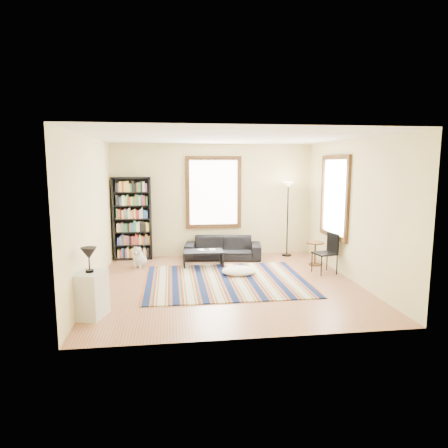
{
  "coord_description": "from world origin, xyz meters",
  "views": [
    {
      "loc": [
        -1.07,
        -7.45,
        2.32
      ],
      "look_at": [
        0.0,
        0.5,
        1.1
      ],
      "focal_mm": 32.0,
      "sensor_mm": 36.0,
      "label": 1
    }
  ],
  "objects": [
    {
      "name": "ceiling",
      "position": [
        0.0,
        0.0,
        2.85
      ],
      "size": [
        5.0,
        5.0,
        0.1
      ],
      "primitive_type": "cube",
      "color": "white",
      "rests_on": "floor"
    },
    {
      "name": "window_back",
      "position": [
        0.0,
        2.47,
        1.6
      ],
      "size": [
        1.2,
        0.06,
        1.6
      ],
      "primitive_type": "cube",
      "color": "white",
      "rests_on": "wall_back"
    },
    {
      "name": "bookshelf",
      "position": [
        -1.99,
        2.32,
        1.0
      ],
      "size": [
        0.9,
        0.3,
        2.0
      ],
      "primitive_type": "cube",
      "color": "black",
      "rests_on": "floor"
    },
    {
      "name": "wall_front",
      "position": [
        0.0,
        -2.55,
        1.4
      ],
      "size": [
        5.0,
        0.1,
        2.8
      ],
      "primitive_type": "cube",
      "color": "beige",
      "rests_on": "floor"
    },
    {
      "name": "side_table",
      "position": [
        2.2,
        1.14,
        0.27
      ],
      "size": [
        0.52,
        0.52,
        0.54
      ],
      "primitive_type": "cylinder",
      "rotation": [
        0.0,
        0.0,
        0.38
      ],
      "color": "#492B12",
      "rests_on": "floor"
    },
    {
      "name": "floor_lamp",
      "position": [
        1.83,
        2.15,
        0.93
      ],
      "size": [
        0.33,
        0.33,
        1.86
      ],
      "primitive_type": null,
      "rotation": [
        0.0,
        0.0,
        -0.12
      ],
      "color": "black",
      "rests_on": "floor"
    },
    {
      "name": "wall_right",
      "position": [
        2.55,
        0.0,
        1.4
      ],
      "size": [
        0.1,
        5.0,
        2.8
      ],
      "primitive_type": "cube",
      "color": "beige",
      "rests_on": "floor"
    },
    {
      "name": "wall_back",
      "position": [
        0.0,
        2.55,
        1.4
      ],
      "size": [
        5.0,
        0.1,
        2.8
      ],
      "primitive_type": "cube",
      "color": "beige",
      "rests_on": "floor"
    },
    {
      "name": "dog",
      "position": [
        -1.79,
        1.49,
        0.25
      ],
      "size": [
        0.48,
        0.57,
        0.5
      ],
      "primitive_type": null,
      "rotation": [
        0.0,
        0.0,
        -0.28
      ],
      "color": "silver",
      "rests_on": "floor"
    },
    {
      "name": "table_lamp",
      "position": [
        -2.3,
        -1.41,
        0.89
      ],
      "size": [
        0.26,
        0.26,
        0.38
      ],
      "primitive_type": null,
      "rotation": [
        0.0,
        0.0,
        0.1
      ],
      "color": "black",
      "rests_on": "white_cabinet"
    },
    {
      "name": "sofa",
      "position": [
        0.18,
        2.05,
        0.27
      ],
      "size": [
        1.94,
        1.0,
        0.54
      ],
      "primitive_type": "imported",
      "rotation": [
        0.0,
        0.0,
        -0.16
      ],
      "color": "black",
      "rests_on": "floor"
    },
    {
      "name": "floor_cushion",
      "position": [
        0.33,
        0.55,
        0.09
      ],
      "size": [
        0.89,
        0.79,
        0.18
      ],
      "primitive_type": "ellipsoid",
      "rotation": [
        0.0,
        0.0,
        -0.41
      ],
      "color": "white",
      "rests_on": "floor"
    },
    {
      "name": "folding_chair",
      "position": [
        2.15,
        0.45,
        0.43
      ],
      "size": [
        0.49,
        0.48,
        0.86
      ],
      "primitive_type": "cube",
      "rotation": [
        0.0,
        0.0,
        0.21
      ],
      "color": "black",
      "rests_on": "floor"
    },
    {
      "name": "rug",
      "position": [
        -0.01,
        0.16,
        0.01
      ],
      "size": [
        3.2,
        2.56,
        0.02
      ],
      "primitive_type": "cube",
      "color": "#0D1B42",
      "rests_on": "floor"
    },
    {
      "name": "book_a",
      "position": [
        -0.46,
        1.38,
        0.37
      ],
      "size": [
        0.23,
        0.21,
        0.02
      ],
      "primitive_type": "imported",
      "rotation": [
        0.0,
        0.0,
        0.39
      ],
      "color": "beige",
      "rests_on": "coffee_table"
    },
    {
      "name": "white_cabinet",
      "position": [
        -2.3,
        -1.41,
        0.35
      ],
      "size": [
        0.5,
        0.58,
        0.7
      ],
      "primitive_type": "cube",
      "rotation": [
        0.0,
        0.0,
        -0.27
      ],
      "color": "silver",
      "rests_on": "floor"
    },
    {
      "name": "wall_left",
      "position": [
        -2.55,
        0.0,
        1.4
      ],
      "size": [
        0.1,
        5.0,
        2.8
      ],
      "primitive_type": "cube",
      "color": "beige",
      "rests_on": "floor"
    },
    {
      "name": "book_b",
      "position": [
        -0.21,
        1.43,
        0.37
      ],
      "size": [
        0.2,
        0.15,
        0.01
      ],
      "primitive_type": "imported",
      "rotation": [
        0.0,
        0.0,
        0.07
      ],
      "color": "beige",
      "rests_on": "coffee_table"
    },
    {
      "name": "floor",
      "position": [
        0.0,
        0.0,
        -0.05
      ],
      "size": [
        5.0,
        5.0,
        0.1
      ],
      "primitive_type": "cube",
      "color": "#B17451",
      "rests_on": "ground"
    },
    {
      "name": "window_right",
      "position": [
        2.47,
        0.8,
        1.6
      ],
      "size": [
        0.06,
        1.2,
        1.6
      ],
      "primitive_type": "cube",
      "color": "white",
      "rests_on": "wall_right"
    },
    {
      "name": "coffee_table",
      "position": [
        -0.36,
        1.38,
        0.18
      ],
      "size": [
        1.02,
        0.78,
        0.36
      ],
      "primitive_type": "cube",
      "rotation": [
        0.0,
        0.0,
        0.35
      ],
      "color": "black",
      "rests_on": "floor"
    }
  ]
}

